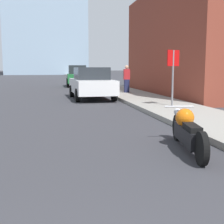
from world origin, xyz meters
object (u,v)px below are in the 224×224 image
(motorcycle, at_px, (187,131))
(parked_car_green, at_px, (77,76))
(parked_car_white, at_px, (91,83))
(stop_sign, at_px, (173,68))
(pedestrian, at_px, (127,79))

(motorcycle, relative_size, parked_car_green, 0.58)
(motorcycle, distance_m, parked_car_white, 10.53)
(motorcycle, xyz_separation_m, parked_car_white, (-0.53, 10.51, 0.43))
(parked_car_green, xyz_separation_m, stop_sign, (2.33, -15.90, 0.69))
(stop_sign, bearing_deg, motorcycle, -109.16)
(parked_car_white, bearing_deg, pedestrian, 37.73)
(stop_sign, height_order, pedestrian, stop_sign)
(parked_car_green, height_order, pedestrian, parked_car_green)
(motorcycle, bearing_deg, parked_car_white, 103.22)
(motorcycle, bearing_deg, stop_sign, 81.18)
(parked_car_green, height_order, stop_sign, stop_sign)
(pedestrian, bearing_deg, motorcycle, -98.35)
(parked_car_white, relative_size, parked_car_green, 1.13)
(parked_car_green, bearing_deg, motorcycle, -87.25)
(parked_car_white, height_order, parked_car_green, parked_car_green)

